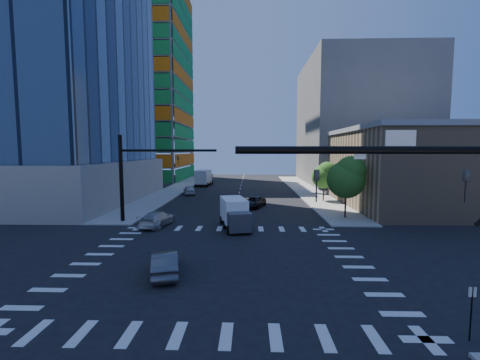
{
  "coord_description": "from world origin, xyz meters",
  "views": [
    {
      "loc": [
        1.96,
        -21.4,
        7.53
      ],
      "look_at": [
        1.02,
        8.0,
        4.83
      ],
      "focal_mm": 24.0,
      "sensor_mm": 36.0,
      "label": 1
    }
  ],
  "objects": [
    {
      "name": "tree_south",
      "position": [
        12.63,
        13.9,
        4.69
      ],
      "size": [
        4.16,
        4.16,
        6.82
      ],
      "color": "#382316",
      "rests_on": "sidewalk_ne"
    },
    {
      "name": "car_sb_near",
      "position": [
        -7.31,
        9.89,
        0.74
      ],
      "size": [
        2.85,
        5.39,
        1.49
      ],
      "primitive_type": "imported",
      "rotation": [
        0.0,
        0.0,
        2.99
      ],
      "color": "silver",
      "rests_on": "ground"
    },
    {
      "name": "no_parking_sign",
      "position": [
        10.7,
        -9.0,
        1.38
      ],
      "size": [
        0.3,
        0.06,
        2.2
      ],
      "color": "black",
      "rests_on": "ground"
    },
    {
      "name": "car_sb_mid",
      "position": [
        -8.5,
        32.86,
        0.75
      ],
      "size": [
        2.92,
        4.7,
        1.49
      ],
      "primitive_type": "imported",
      "rotation": [
        0.0,
        0.0,
        3.43
      ],
      "color": "#AFB2B7",
      "rests_on": "ground"
    },
    {
      "name": "road_markings",
      "position": [
        0.0,
        0.0,
        0.01
      ],
      "size": [
        20.0,
        20.0,
        0.01
      ],
      "primitive_type": "cube",
      "color": "silver",
      "rests_on": "ground"
    },
    {
      "name": "box_truck_near",
      "position": [
        0.53,
        9.05,
        1.26
      ],
      "size": [
        3.47,
        5.79,
        2.84
      ],
      "rotation": [
        0.0,
        0.0,
        0.23
      ],
      "color": "black",
      "rests_on": "ground"
    },
    {
      "name": "sidewalk_ne",
      "position": [
        12.5,
        40.0,
        0.07
      ],
      "size": [
        5.0,
        60.0,
        0.15
      ],
      "primitive_type": "cube",
      "color": "#9C9993",
      "rests_on": "ground"
    },
    {
      "name": "car_nb_far",
      "position": [
        2.37,
        20.82,
        0.7
      ],
      "size": [
        3.86,
        5.56,
        1.41
      ],
      "primitive_type": "imported",
      "rotation": [
        0.0,
        0.0,
        -0.33
      ],
      "color": "black",
      "rests_on": "ground"
    },
    {
      "name": "bg_building_ne",
      "position": [
        27.0,
        55.0,
        14.0
      ],
      "size": [
        24.0,
        30.0,
        28.0
      ],
      "primitive_type": "cube",
      "color": "#645F5A",
      "rests_on": "ground"
    },
    {
      "name": "sidewalk_nw",
      "position": [
        -12.5,
        40.0,
        0.07
      ],
      "size": [
        5.0,
        60.0,
        0.15
      ],
      "primitive_type": "cube",
      "color": "#9C9993",
      "rests_on": "ground"
    },
    {
      "name": "construction_building",
      "position": [
        -27.41,
        61.93,
        24.61
      ],
      "size": [
        25.16,
        34.5,
        70.6
      ],
      "color": "slate",
      "rests_on": "ground"
    },
    {
      "name": "tree_north",
      "position": [
        12.93,
        25.9,
        3.99
      ],
      "size": [
        3.54,
        3.52,
        5.78
      ],
      "color": "#382316",
      "rests_on": "sidewalk_ne"
    },
    {
      "name": "car_sb_cross",
      "position": [
        -3.23,
        -2.58,
        0.72
      ],
      "size": [
        2.56,
        4.59,
        1.43
      ],
      "primitive_type": "imported",
      "rotation": [
        0.0,
        0.0,
        3.4
      ],
      "color": "#4F4F54",
      "rests_on": "ground"
    },
    {
      "name": "box_truck_far",
      "position": [
        -7.91,
        46.9,
        1.52
      ],
      "size": [
        3.25,
        6.73,
        3.44
      ],
      "rotation": [
        0.0,
        0.0,
        3.07
      ],
      "color": "black",
      "rests_on": "ground"
    },
    {
      "name": "signal_mast_nw",
      "position": [
        -10.0,
        11.5,
        5.49
      ],
      "size": [
        10.2,
        0.4,
        9.0
      ],
      "color": "black",
      "rests_on": "sidewalk_nw"
    },
    {
      "name": "commercial_building",
      "position": [
        25.0,
        22.0,
        5.31
      ],
      "size": [
        20.5,
        22.5,
        10.6
      ],
      "color": "#9F805C",
      "rests_on": "ground"
    },
    {
      "name": "ground",
      "position": [
        0.0,
        0.0,
        0.0
      ],
      "size": [
        160.0,
        160.0,
        0.0
      ],
      "primitive_type": "plane",
      "color": "black",
      "rests_on": "ground"
    }
  ]
}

